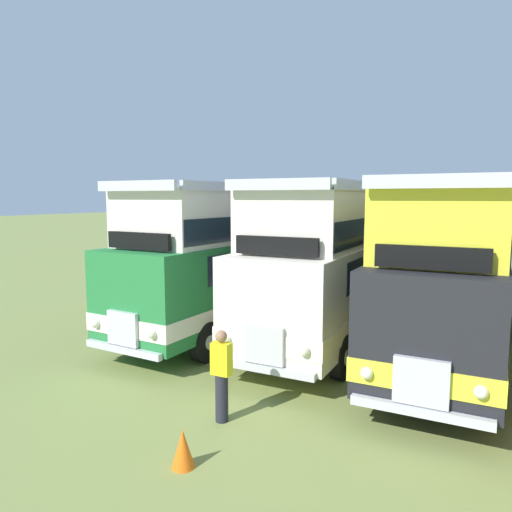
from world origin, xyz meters
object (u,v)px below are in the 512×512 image
Objects in this scene: marshal_person at (222,375)px; bus_second_in_row at (339,257)px; bus_third_in_row at (453,266)px; cone_far_end at (183,448)px; bus_first_in_row at (239,253)px.

bus_second_in_row is at bearing 88.35° from marshal_person.
marshal_person is (-0.19, -6.50, -1.47)m from bus_second_in_row.
marshal_person is (-3.39, -6.07, -1.47)m from bus_third_in_row.
bus_third_in_row is 8.52m from cone_far_end.
marshal_person is at bearing -63.77° from bus_first_in_row.
bus_first_in_row is at bearing 116.23° from marshal_person.
bus_second_in_row and bus_third_in_row have the same top height.
cone_far_end is 1.72m from marshal_person.
bus_first_in_row reaches higher than cone_far_end.
bus_first_in_row is at bearing 179.63° from bus_third_in_row.
bus_first_in_row is 1.01× the size of bus_second_in_row.
bus_second_in_row is at bearing 172.29° from bus_third_in_row.
marshal_person is at bearing 99.33° from cone_far_end.
bus_second_in_row is 3.23m from bus_third_in_row.
bus_second_in_row is 0.96× the size of bus_third_in_row.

